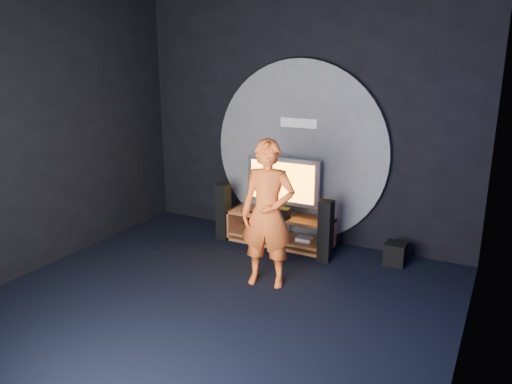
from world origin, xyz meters
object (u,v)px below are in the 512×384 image
Objects in this scene: media_console at (280,231)px; tower_speaker_right at (326,231)px; player at (268,214)px; tower_speaker_left at (223,212)px; subwoofer at (395,254)px; tv at (283,183)px.

tower_speaker_right is (0.77, -0.27, 0.22)m from media_console.
media_console is 1.45m from player.
subwoofer is (2.47, 0.23, -0.27)m from tower_speaker_left.
tower_speaker_left is 1.00× the size of tower_speaker_right.
media_console reaches higher than subwoofer.
tower_speaker_left is at bearing -164.11° from tv.
subwoofer is 0.17× the size of player.
tower_speaker_left is at bearing -174.69° from subwoofer.
media_console is at bearing 160.97° from tower_speaker_right.
tower_speaker_left is (-0.85, -0.17, 0.22)m from media_console.
tv reaches higher than tower_speaker_left.
player reaches higher than subwoofer.
tower_speaker_right reaches higher than subwoofer.
tower_speaker_right is 2.85× the size of subwoofer.
subwoofer is (0.85, 0.32, -0.27)m from tower_speaker_right.
tower_speaker_left reaches higher than subwoofer.
tv reaches higher than media_console.
tower_speaker_right reaches higher than media_console.
media_console is at bearing 95.16° from player.
tower_speaker_left is 2.85× the size of subwoofer.
tv is 0.97m from tower_speaker_right.
tv is at bearing 179.67° from subwoofer.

